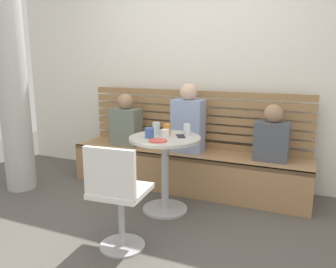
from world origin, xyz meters
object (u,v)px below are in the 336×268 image
Objects in this scene: cafe_table at (165,160)px; cup_tumbler_orange at (167,129)px; phone_on_table at (181,136)px; person_adult at (188,121)px; person_child_middle at (272,136)px; person_child_left at (126,123)px; cup_water_clear at (187,129)px; cup_glass_tall at (156,128)px; plate_small at (158,141)px; cup_mug_blue at (149,133)px; white_chair at (117,194)px; cup_ceramic_white at (165,133)px; booth_bench at (186,170)px.

cup_tumbler_orange is (-0.04, 0.13, 0.27)m from cafe_table.
cafe_table is 5.29× the size of phone_on_table.
phone_on_table is at bearing -76.62° from person_adult.
person_child_middle reaches higher than phone_on_table.
person_child_left is 1.08m from phone_on_table.
person_child_middle is 0.97m from phone_on_table.
phone_on_table is at bearing -15.87° from cup_tumbler_orange.
person_child_left is at bearing 154.37° from cup_water_clear.
cup_glass_tall reaches higher than cafe_table.
cafe_table is 4.35× the size of plate_small.
white_chair is at bearing -83.00° from cup_mug_blue.
cup_ceramic_white is at bearing 112.18° from cafe_table.
person_child_left is at bearing 133.52° from cup_mug_blue.
cafe_table is 0.32m from cup_glass_tall.
cup_mug_blue is 0.56× the size of plate_small.
person_adult is (0.01, 0.01, 0.56)m from booth_bench.
phone_on_table is (0.13, 0.08, 0.23)m from cafe_table.
cup_tumbler_orange is 1.05× the size of cup_mug_blue.
cup_glass_tall is at bearing -160.85° from cup_water_clear.
cup_water_clear reaches higher than phone_on_table.
cafe_table is 1.13m from person_child_middle.
person_adult is (-0.00, 0.64, 0.27)m from cafe_table.
person_child_left reaches higher than cup_glass_tall.
person_adult is at bearing 91.10° from plate_small.
person_adult is at bearing 90.40° from cafe_table.
cup_water_clear is (0.96, -0.46, 0.08)m from person_child_left.
cup_water_clear is at bearing 42.62° from cup_mug_blue.
plate_small is at bearing -84.75° from cup_ceramic_white.
cup_tumbler_orange is at bearing 132.69° from phone_on_table.
person_child_middle reaches higher than cup_glass_tall.
person_adult is at bearing 28.35° from booth_bench.
cup_water_clear is 1.38× the size of cup_ceramic_white.
cup_mug_blue reaches higher than booth_bench.
booth_bench is at bearing 110.82° from cup_water_clear.
cup_ceramic_white is (0.01, -0.61, 0.55)m from booth_bench.
cup_glass_tall reaches higher than phone_on_table.
cup_tumbler_orange reaches higher than cup_ceramic_white.
phone_on_table is (0.16, 0.89, 0.28)m from white_chair.
plate_small is (0.05, -0.31, -0.04)m from cup_tumbler_orange.
cup_tumbler_orange is 0.71× the size of phone_on_table.
cup_ceramic_white is 0.57× the size of phone_on_table.
booth_bench is 0.83m from cup_ceramic_white.
person_child_left reaches higher than phone_on_table.
person_child_left is at bearing 142.33° from cup_ceramic_white.
cup_ceramic_white is 0.15m from cup_mug_blue.
phone_on_table is at bearing -75.15° from booth_bench.
phone_on_table is (0.93, -0.55, 0.03)m from person_child_left.
cup_tumbler_orange is at bearing -150.02° from person_child_middle.
plate_small is (0.13, -0.09, -0.04)m from cup_mug_blue.
booth_bench is at bearing 91.62° from cafe_table.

